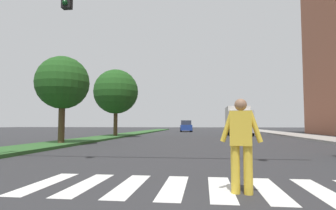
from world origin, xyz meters
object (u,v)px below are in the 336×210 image
(tree_far, at_px, (116,92))
(sedan_midblock, at_px, (239,128))
(tree_mid, at_px, (63,83))
(sedan_distant, at_px, (186,127))
(truck_box_delivery, at_px, (238,120))
(traffic_light_gantry, at_px, (70,17))
(pedestrian_performer, at_px, (241,141))

(tree_far, xyz_separation_m, sedan_midblock, (11.74, 5.34, -3.38))
(tree_mid, relative_size, sedan_distant, 1.16)
(truck_box_delivery, bearing_deg, traffic_light_gantry, -108.33)
(tree_far, distance_m, truck_box_delivery, 13.43)
(pedestrian_performer, height_order, sedan_distant, sedan_distant)
(tree_mid, bearing_deg, truck_box_delivery, 52.81)
(sedan_midblock, bearing_deg, sedan_distant, 115.55)
(sedan_midblock, height_order, truck_box_delivery, truck_box_delivery)
(traffic_light_gantry, bearing_deg, tree_far, 103.45)
(tree_mid, xyz_separation_m, sedan_distant, (5.41, 28.40, -2.80))
(pedestrian_performer, bearing_deg, truck_box_delivery, 83.24)
(truck_box_delivery, bearing_deg, tree_far, -152.70)
(tree_far, bearing_deg, sedan_distant, 74.34)
(pedestrian_performer, bearing_deg, tree_mid, 131.20)
(traffic_light_gantry, xyz_separation_m, truck_box_delivery, (7.65, 23.08, -2.81))
(traffic_light_gantry, bearing_deg, truck_box_delivery, 71.67)
(sedan_midblock, distance_m, sedan_distant, 14.97)
(tree_far, height_order, traffic_light_gantry, tree_far)
(tree_mid, relative_size, pedestrian_performer, 2.97)
(pedestrian_performer, xyz_separation_m, sedan_midblock, (3.06, 24.95, -0.12))
(sedan_midblock, relative_size, truck_box_delivery, 0.74)
(tree_far, distance_m, sedan_distant, 19.86)
(traffic_light_gantry, height_order, sedan_midblock, traffic_light_gantry)
(tree_mid, xyz_separation_m, pedestrian_performer, (8.80, -10.05, -2.68))
(pedestrian_performer, distance_m, truck_box_delivery, 25.85)
(sedan_distant, height_order, truck_box_delivery, truck_box_delivery)
(sedan_midblock, relative_size, sedan_distant, 1.06)
(sedan_midblock, bearing_deg, tree_mid, -128.53)
(traffic_light_gantry, bearing_deg, pedestrian_performer, -29.32)
(sedan_midblock, bearing_deg, traffic_light_gantry, -108.91)
(pedestrian_performer, xyz_separation_m, truck_box_delivery, (3.04, 25.66, 0.70))
(sedan_midblock, bearing_deg, truck_box_delivery, 91.38)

